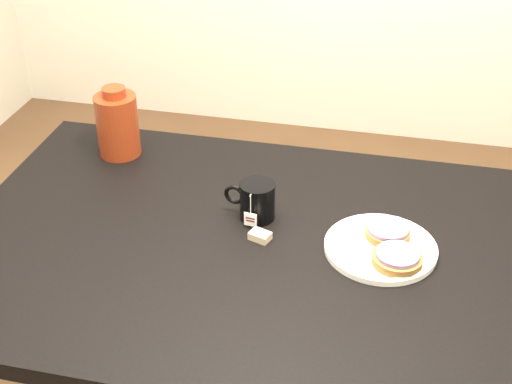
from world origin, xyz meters
TOP-DOWN VIEW (x-y plane):
  - table at (0.00, 0.00)m, footprint 1.40×0.90m
  - plate at (0.24, 0.03)m, footprint 0.24×0.24m
  - bagel_back at (0.25, 0.07)m, footprint 0.11×0.11m
  - bagel_front at (0.28, -0.02)m, footprint 0.14×0.14m
  - mug at (-0.05, 0.10)m, footprint 0.13×0.09m
  - teabag_pouch at (-0.02, 0.02)m, footprint 0.05×0.05m
  - bagel_package at (-0.47, 0.31)m, footprint 0.14×0.14m

SIDE VIEW (x-z plane):
  - table at x=0.00m, z-range 0.29..1.04m
  - teabag_pouch at x=-0.02m, z-range 0.75..0.77m
  - plate at x=0.24m, z-range 0.75..0.77m
  - bagel_front at x=0.28m, z-range 0.76..0.79m
  - bagel_back at x=0.25m, z-range 0.76..0.79m
  - mug at x=-0.05m, z-range 0.75..0.84m
  - bagel_package at x=-0.47m, z-range 0.74..0.93m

